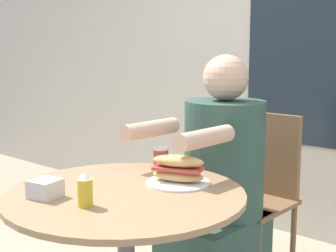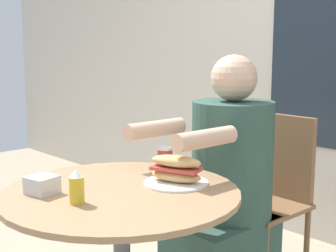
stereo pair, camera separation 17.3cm
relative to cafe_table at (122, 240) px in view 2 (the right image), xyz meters
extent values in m
cylinder|color=#997551|center=(0.00, 0.00, 0.17)|extent=(0.83, 0.83, 0.02)
cube|color=brown|center=(-0.03, 0.86, -0.09)|extent=(0.39, 0.39, 0.02)
cube|color=brown|center=(-0.02, 1.04, 0.13)|extent=(0.35, 0.04, 0.42)
cylinder|color=brown|center=(-0.20, 0.70, -0.31)|extent=(0.03, 0.03, 0.43)
cylinder|color=brown|center=(0.14, 1.02, -0.31)|extent=(0.03, 0.03, 0.43)
cylinder|color=brown|center=(-0.19, 1.03, -0.31)|extent=(0.03, 0.03, 0.43)
cylinder|color=#2D4C42|center=(-0.03, 0.64, 0.18)|extent=(0.36, 0.36, 0.52)
sphere|color=#D6A889|center=(-0.03, 0.64, 0.54)|extent=(0.20, 0.20, 0.20)
cylinder|color=#D6A889|center=(0.11, 0.31, 0.34)|extent=(0.08, 0.29, 0.07)
cylinder|color=#D6A889|center=(-0.18, 0.32, 0.34)|extent=(0.08, 0.29, 0.07)
cylinder|color=white|center=(0.08, 0.19, 0.19)|extent=(0.23, 0.23, 0.01)
ellipsoid|color=tan|center=(0.08, 0.19, 0.21)|extent=(0.21, 0.14, 0.04)
cube|color=#B74233|center=(0.08, 0.19, 0.24)|extent=(0.19, 0.14, 0.01)
ellipsoid|color=tan|center=(0.08, 0.19, 0.27)|extent=(0.21, 0.14, 0.04)
cylinder|color=#B73D38|center=(-0.13, 0.33, 0.22)|extent=(0.06, 0.06, 0.07)
cylinder|color=white|center=(-0.13, 0.33, 0.26)|extent=(0.07, 0.07, 0.01)
cube|color=silver|center=(-0.15, -0.22, 0.21)|extent=(0.11, 0.11, 0.06)
cylinder|color=gold|center=(0.02, -0.19, 0.22)|extent=(0.05, 0.05, 0.09)
cone|color=white|center=(0.02, -0.19, 0.28)|extent=(0.04, 0.04, 0.02)
camera|label=1|loc=(1.12, -1.07, 0.66)|focal=50.00mm
camera|label=2|loc=(1.24, -0.95, 0.66)|focal=50.00mm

